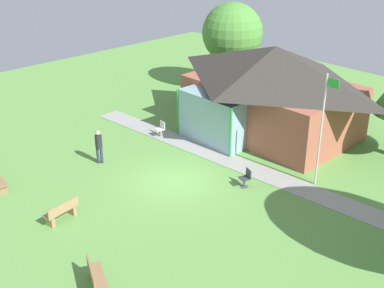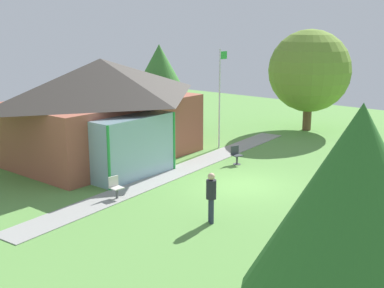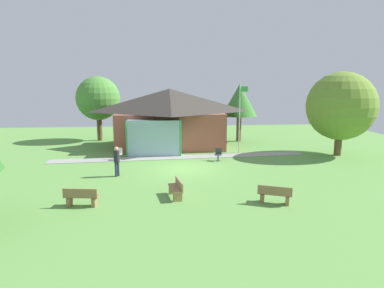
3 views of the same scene
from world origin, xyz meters
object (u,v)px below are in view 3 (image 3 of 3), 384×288
flagpole (240,115)px  patio_chair_lawn_spare (218,155)px  patio_chair_west (119,154)px  visitor_strolling_lawn (117,159)px  pavilion (169,117)px  bench_front_right (275,195)px  tree_behind_pavilion_right (239,100)px  tree_behind_pavilion_left (98,99)px  tree_east_hedge (341,106)px  bench_front_center (176,189)px  bench_front_left (81,197)px

flagpole → patio_chair_lawn_spare: flagpole is taller
patio_chair_west → visitor_strolling_lawn: (0.40, -4.25, 0.61)m
pavilion → bench_front_right: 15.09m
flagpole → patio_chair_west: flagpole is taller
pavilion → flagpole: flagpole is taller
patio_chair_west → tree_behind_pavilion_right: bearing=-138.4°
pavilion → tree_behind_pavilion_right: tree_behind_pavilion_right is taller
pavilion → tree_behind_pavilion_left: bearing=148.8°
pavilion → patio_chair_west: pavilion is taller
tree_east_hedge → tree_behind_pavilion_left: (-18.88, 8.48, 0.26)m
patio_chair_west → tree_east_hedge: 16.45m
visitor_strolling_lawn → tree_behind_pavilion_left: bearing=50.5°
tree_east_hedge → tree_behind_pavilion_left: 20.70m
bench_front_center → visitor_strolling_lawn: bearing=30.0°
flagpole → patio_chair_west: bearing=-169.4°
bench_front_left → tree_behind_pavilion_right: (10.73, 16.19, 3.37)m
bench_front_left → bench_front_center: bearing=19.0°
flagpole → visitor_strolling_lawn: bearing=-145.3°
flagpole → visitor_strolling_lawn: flagpole is taller
flagpole → tree_east_hedge: size_ratio=0.85×
bench_front_center → tree_behind_pavilion_right: size_ratio=0.29×
bench_front_right → tree_behind_pavilion_right: bearing=106.2°
bench_front_left → bench_front_right: bearing=5.0°
visitor_strolling_lawn → tree_behind_pavilion_left: (-3.15, 12.93, 2.90)m
bench_front_left → tree_east_hedge: (16.68, 9.27, 3.26)m
patio_chair_lawn_spare → tree_behind_pavilion_left: (-9.66, 9.50, 3.51)m
flagpole → visitor_strolling_lawn: size_ratio=3.01×
tree_east_hedge → tree_behind_pavilion_right: size_ratio=1.17×
bench_front_right → tree_east_hedge: bearing=73.8°
pavilion → patio_chair_lawn_spare: size_ratio=11.23×
flagpole → bench_front_left: size_ratio=3.39×
patio_chair_west → bench_front_center: bearing=120.3°
bench_front_center → patio_chair_west: size_ratio=1.80×
visitor_strolling_lawn → tree_behind_pavilion_right: 15.25m
visitor_strolling_lawn → tree_behind_pavilion_right: size_ratio=0.33×
bench_front_center → tree_behind_pavilion_left: bearing=11.8°
patio_chair_west → tree_behind_pavilion_left: 9.75m
bench_front_right → patio_chair_lawn_spare: bearing=120.8°
flagpole → bench_front_center: bearing=-118.2°
tree_east_hedge → tree_behind_pavilion_right: 9.12m
bench_front_left → patio_chair_west: 9.09m
flagpole → visitor_strolling_lawn: 10.59m
pavilion → bench_front_left: 14.64m
pavilion → patio_chair_lawn_spare: (3.23, -5.60, -2.13)m
flagpole → patio_chair_lawn_spare: (-2.06, -2.50, -2.49)m
patio_chair_lawn_spare → tree_behind_pavilion_left: size_ratio=0.14×
bench_front_right → tree_behind_pavilion_left: (-10.72, 18.20, 3.52)m
pavilion → tree_east_hedge: bearing=-20.2°
bench_front_center → tree_behind_pavilion_right: (6.56, 15.38, 3.37)m
flagpole → tree_east_hedge: tree_east_hedge is taller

